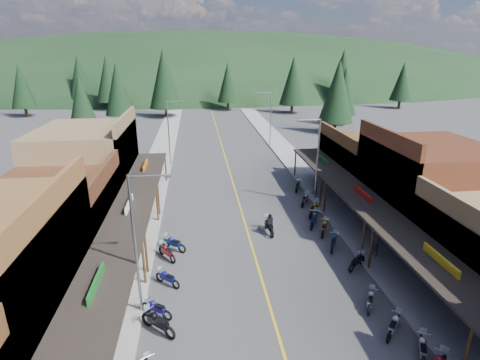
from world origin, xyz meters
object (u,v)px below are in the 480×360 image
object	(u,v)px
bike_east_7	(334,241)
bike_east_10	(314,209)
pine_5	(342,73)
bike_east_9	(314,219)
pedestrian_east_b	(314,186)
pine_1	(108,79)
streetlight_1	(170,130)
pine_7	(79,77)
pine_8	(81,100)
pedestrian_east_a	(376,244)
shop_west_3	(90,165)
bike_east_12	(298,185)
bike_west_5	(156,308)
bike_east_3	(423,348)
pine_0	(21,86)
pine_2	(164,79)
pine_9	(344,91)
bike_west_7	(167,251)
streetlight_0	(138,240)
streetlight_2	(316,158)
pine_3	(228,82)
bike_east_5	(371,299)
shop_east_3	(369,165)
pine_10	(118,89)
rider_on_bike	(269,225)
pine_11	(338,91)
bike_west_4	(158,322)
streetlight_3	(270,117)
shop_west_2	(57,218)
bike_west_6	(167,278)
pine_6	(402,81)
bike_east_11	(305,199)
bike_east_4	(394,325)
shop_east_2	(426,188)
bike_east_8	(324,227)
pine_4	(293,80)

from	to	relation	value
bike_east_7	bike_east_10	xyz separation A→B (m)	(0.29, 5.68, 0.08)
pine_5	bike_east_9	distance (m)	74.77
pedestrian_east_b	pine_1	bearing A→B (deg)	-88.02
streetlight_1	pine_7	distance (m)	59.59
pine_7	pine_8	xyz separation A→B (m)	(10.00, -36.00, -1.26)
bike_east_7	pedestrian_east_a	bearing A→B (deg)	-4.41
shop_west_3	bike_east_12	xyz separation A→B (m)	(20.15, 0.04, -2.93)
bike_west_5	bike_east_7	bearing A→B (deg)	-29.65
bike_east_3	pine_0	bearing A→B (deg)	149.97
pine_2	pine_9	bearing A→B (deg)	-20.92
bike_west_7	bike_east_12	distance (m)	17.20
streetlight_0	streetlight_2	size ratio (longest dim) A/B	1.00
pine_2	pine_3	bearing A→B (deg)	29.74
pine_3	bike_east_5	distance (m)	73.37
shop_east_3	pedestrian_east_a	xyz separation A→B (m)	(-5.48, -13.30, -1.53)
pine_10	bike_west_7	xyz separation A→B (m)	(11.93, -50.54, -6.20)
rider_on_bike	pine_1	bearing A→B (deg)	106.14
pine_11	bike_west_7	size ratio (longest dim) A/B	6.04
pine_11	bike_west_4	distance (m)	53.02
pine_2	streetlight_3	bearing A→B (deg)	-58.81
pine_1	rider_on_bike	bearing A→B (deg)	-69.20
pine_7	pedestrian_east_b	bearing A→B (deg)	-59.01
bike_west_4	bike_east_9	bearing A→B (deg)	-4.61
shop_west_2	bike_east_5	size ratio (longest dim) A/B	5.73
bike_east_5	pedestrian_east_a	xyz separation A→B (m)	(2.72, 5.11, 0.46)
pine_0	bike_east_7	distance (m)	77.73
pine_3	bike_west_6	world-z (taller)	pine_3
bike_west_5	bike_west_7	bearing A→B (deg)	32.34
pine_7	pine_9	distance (m)	64.01
pine_1	bike_west_6	xyz separation A→B (m)	(18.16, -73.64, -6.69)
pine_1	pine_6	distance (m)	70.26
bike_east_11	pedestrian_east_b	distance (m)	2.85
shop_west_3	streetlight_0	world-z (taller)	shop_west_3
streetlight_2	bike_east_5	distance (m)	15.67
bike_east_4	bike_west_7	bearing A→B (deg)	-171.96
shop_east_3	pine_9	distance (m)	35.43
shop_west_2	pine_6	bearing A→B (deg)	46.20
pine_2	rider_on_bike	world-z (taller)	pine_2
pine_10	pedestrian_east_b	xyz separation A→B (m)	(25.63, -39.98, -5.81)
bike_east_5	bike_east_12	size ratio (longest dim) A/B	0.92
pine_8	bike_east_9	xyz separation A→B (m)	(27.53, -36.75, -5.32)
streetlight_3	pedestrian_east_b	world-z (taller)	streetlight_3
shop_east_2	streetlight_2	size ratio (longest dim) A/B	1.36
bike_east_5	bike_east_8	size ratio (longest dim) A/B	0.89
shop_west_3	pedestrian_east_b	world-z (taller)	shop_west_3
pine_0	bike_east_7	world-z (taller)	pine_0
pine_4	bike_west_4	distance (m)	72.16
bike_west_4	pine_2	bearing A→B (deg)	45.40
bike_east_7	bike_east_10	size ratio (longest dim) A/B	0.88
pedestrian_east_b	bike_east_5	bearing A→B (deg)	57.28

